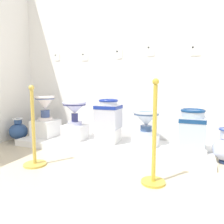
% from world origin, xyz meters
% --- Properties ---
extents(ground_plane, '(5.62, 5.87, 0.02)m').
position_xyz_m(ground_plane, '(1.81, 0.93, -0.01)').
color(ground_plane, beige).
extents(wall_back, '(3.82, 0.06, 3.09)m').
position_xyz_m(wall_back, '(1.81, 3.10, 1.54)').
color(wall_back, white).
rests_on(wall_back, ground_plane).
extents(display_platform, '(2.88, 0.81, 0.10)m').
position_xyz_m(display_platform, '(1.81, 2.65, 0.05)').
color(display_platform, white).
rests_on(display_platform, ground_plane).
extents(plinth_block_tall_cobalt, '(0.36, 0.40, 0.27)m').
position_xyz_m(plinth_block_tall_cobalt, '(0.66, 2.64, 0.23)').
color(plinth_block_tall_cobalt, white).
rests_on(plinth_block_tall_cobalt, display_platform).
extents(antique_toilet_tall_cobalt, '(0.33, 0.33, 0.41)m').
position_xyz_m(antique_toilet_tall_cobalt, '(0.66, 2.64, 0.64)').
color(antique_toilet_tall_cobalt, white).
rests_on(antique_toilet_tall_cobalt, plinth_block_tall_cobalt).
extents(plinth_block_squat_floral, '(0.33, 0.31, 0.23)m').
position_xyz_m(plinth_block_squat_floral, '(1.24, 2.63, 0.21)').
color(plinth_block_squat_floral, white).
rests_on(plinth_block_squat_floral, display_platform).
extents(antique_toilet_squat_floral, '(0.38, 0.38, 0.37)m').
position_xyz_m(antique_toilet_squat_floral, '(1.24, 2.63, 0.59)').
color(antique_toilet_squat_floral, '#B2B5E7').
rests_on(antique_toilet_squat_floral, plinth_block_squat_floral).
extents(plinth_block_central_ornate, '(0.30, 0.34, 0.22)m').
position_xyz_m(plinth_block_central_ornate, '(1.80, 2.66, 0.21)').
color(plinth_block_central_ornate, white).
rests_on(plinth_block_central_ornate, display_platform).
extents(antique_toilet_central_ornate, '(0.34, 0.33, 0.43)m').
position_xyz_m(antique_toilet_central_ornate, '(1.80, 2.66, 0.54)').
color(antique_toilet_central_ornate, '#B4B8CD').
rests_on(antique_toilet_central_ornate, plinth_block_central_ornate).
extents(plinth_block_pale_glazed, '(0.34, 0.31, 0.15)m').
position_xyz_m(plinth_block_pale_glazed, '(2.36, 2.73, 0.17)').
color(plinth_block_pale_glazed, white).
rests_on(plinth_block_pale_glazed, display_platform).
extents(antique_toilet_pale_glazed, '(0.38, 0.38, 0.35)m').
position_xyz_m(antique_toilet_pale_glazed, '(2.36, 2.73, 0.46)').
color(antique_toilet_pale_glazed, silver).
rests_on(antique_toilet_pale_glazed, plinth_block_pale_glazed).
extents(plinth_block_leftmost, '(0.36, 0.37, 0.07)m').
position_xyz_m(plinth_block_leftmost, '(2.98, 2.67, 0.13)').
color(plinth_block_leftmost, white).
rests_on(plinth_block_leftmost, display_platform).
extents(antique_toilet_leftmost, '(0.32, 0.34, 0.48)m').
position_xyz_m(antique_toilet_leftmost, '(2.98, 2.67, 0.41)').
color(antique_toilet_leftmost, '#A3B4CD').
rests_on(antique_toilet_leftmost, plinth_block_leftmost).
extents(info_placard_first, '(0.10, 0.01, 0.12)m').
position_xyz_m(info_placard_first, '(0.63, 3.06, 1.47)').
color(info_placard_first, white).
extents(info_placard_second, '(0.11, 0.01, 0.13)m').
position_xyz_m(info_placard_second, '(1.20, 3.06, 1.45)').
color(info_placard_second, white).
extents(info_placard_third, '(0.10, 0.01, 0.14)m').
position_xyz_m(info_placard_third, '(1.83, 3.06, 1.46)').
color(info_placard_third, white).
extents(info_placard_fourth, '(0.11, 0.01, 0.16)m').
position_xyz_m(info_placard_fourth, '(2.34, 3.06, 1.48)').
color(info_placard_fourth, white).
extents(info_placard_fifth, '(0.14, 0.01, 0.14)m').
position_xyz_m(info_placard_fifth, '(2.98, 3.06, 1.44)').
color(info_placard_fifth, white).
extents(decorative_vase_corner, '(0.31, 0.31, 0.40)m').
position_xyz_m(decorative_vase_corner, '(0.20, 2.49, 0.18)').
color(decorative_vase_corner, white).
rests_on(decorative_vase_corner, ground_plane).
extents(stanchion_post_near_left, '(0.26, 0.26, 0.95)m').
position_xyz_m(stanchion_post_near_left, '(1.25, 1.70, 0.27)').
color(stanchion_post_near_left, gold).
rests_on(stanchion_post_near_left, ground_plane).
extents(stanchion_post_near_right, '(0.23, 0.23, 1.01)m').
position_xyz_m(stanchion_post_near_right, '(2.65, 1.75, 0.32)').
color(stanchion_post_near_right, gold).
rests_on(stanchion_post_near_right, ground_plane).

